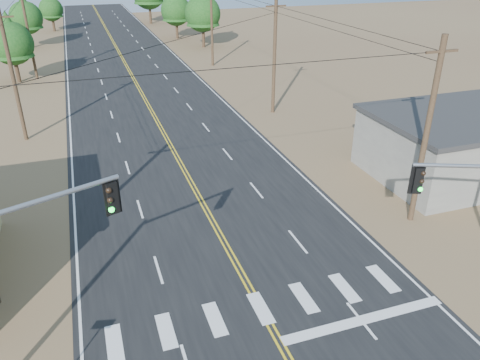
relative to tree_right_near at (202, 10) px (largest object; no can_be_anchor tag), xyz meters
name	(u,v)px	position (x,y,z in m)	size (l,w,h in m)	color
road	(163,132)	(-12.59, -34.25, -5.35)	(15.00, 200.00, 0.02)	black
utility_pole_left_mid	(12,75)	(-23.09, -32.25, -0.24)	(1.80, 0.30, 10.00)	#4C3826
utility_pole_left_far	(28,33)	(-23.09, -12.25, -0.24)	(1.80, 0.30, 10.00)	#4C3826
utility_pole_right_near	(427,133)	(-2.09, -52.25, -0.24)	(1.80, 0.30, 10.00)	#4C3826
utility_pole_right_mid	(274,56)	(-2.09, -32.25, -0.24)	(1.80, 0.30, 10.00)	#4C3826
utility_pole_right_far	(212,24)	(-2.09, -12.25, -0.24)	(1.80, 0.30, 10.00)	#4C3826
tree_left_near	(10,39)	(-24.92, -13.14, -0.65)	(4.62, 4.62, 7.70)	#3F2D1E
tree_left_mid	(25,14)	(-24.68, 7.96, -0.58)	(4.69, 4.69, 7.81)	#3F2D1E
tree_left_far	(50,7)	(-21.59, 23.36, -1.23)	(4.06, 4.06, 6.76)	#3F2D1E
tree_right_near	(202,10)	(0.00, 0.00, 0.00)	(5.26, 5.26, 8.76)	#3F2D1E
tree_right_mid	(176,7)	(-2.21, 8.58, -0.45)	(4.81, 4.81, 8.02)	#3F2D1E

